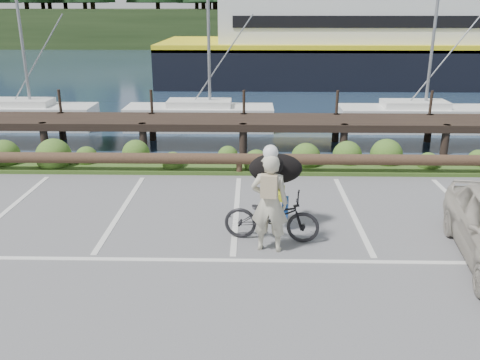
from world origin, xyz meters
name	(u,v)px	position (x,y,z in m)	size (l,w,h in m)	color
ground	(233,251)	(0.00, 0.00, 0.00)	(72.00, 72.00, 0.00)	#5D5D5F
harbor_backdrop	(252,35)	(0.39, 78.47, 0.00)	(170.00, 160.00, 30.00)	#1B2D43
vegetation_strip	(240,165)	(0.00, 5.30, 0.05)	(34.00, 1.60, 0.10)	#3D5B21
log_rail	(239,175)	(0.00, 4.60, 0.00)	(32.00, 0.30, 0.60)	#443021
bicycle	(272,217)	(0.73, 0.50, 0.49)	(0.65, 1.87, 0.98)	black
cyclist	(270,203)	(0.67, 0.07, 0.95)	(0.69, 0.45, 1.90)	beige
dog	(276,169)	(0.82, 1.09, 1.29)	(1.08, 0.53, 0.62)	black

